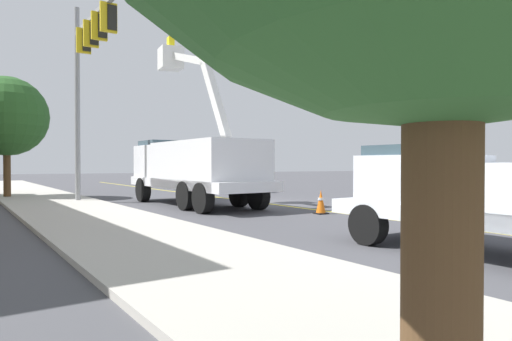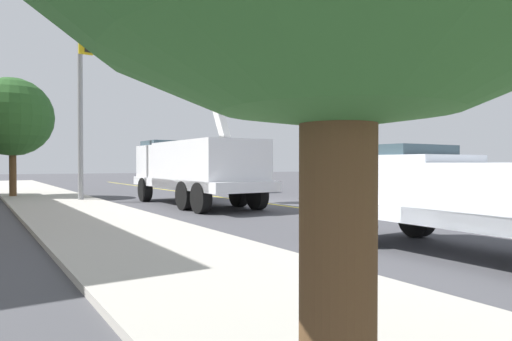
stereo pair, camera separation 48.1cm
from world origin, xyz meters
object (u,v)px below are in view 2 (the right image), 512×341
object	(u,v)px
traffic_cone_mid_rear	(193,188)
service_pickup_truck	(471,195)
passing_minivan	(231,175)
traffic_signal_mast	(90,62)
traffic_cone_mid_front	(319,202)
utility_bucket_truck	(194,165)

from	to	relation	value
traffic_cone_mid_rear	service_pickup_truck	bearing A→B (deg)	-178.73
passing_minivan	traffic_signal_mast	xyz separation A→B (m)	(-6.22, 8.48, 4.75)
traffic_cone_mid_front	passing_minivan	bearing A→B (deg)	-8.27
utility_bucket_truck	traffic_cone_mid_front	distance (m)	5.78
utility_bucket_truck	traffic_cone_mid_front	world-z (taller)	utility_bucket_truck
utility_bucket_truck	traffic_cone_mid_rear	world-z (taller)	utility_bucket_truck
utility_bucket_truck	service_pickup_truck	size ratio (longest dim) A/B	1.45
utility_bucket_truck	service_pickup_truck	xyz separation A→B (m)	(-11.73, -1.69, -0.49)
service_pickup_truck	traffic_signal_mast	distance (m)	15.02
traffic_cone_mid_front	traffic_cone_mid_rear	world-z (taller)	traffic_cone_mid_rear
utility_bucket_truck	traffic_cone_mid_front	size ratio (longest dim) A/B	10.56
traffic_cone_mid_rear	traffic_signal_mast	world-z (taller)	traffic_signal_mast
service_pickup_truck	traffic_signal_mast	xyz separation A→B (m)	(13.19, 5.52, 4.60)
traffic_signal_mast	passing_minivan	bearing A→B (deg)	-53.76
traffic_cone_mid_rear	passing_minivan	bearing A→B (deg)	-47.12
utility_bucket_truck	traffic_cone_mid_front	xyz separation A→B (m)	(-4.90, -2.82, -1.22)
passing_minivan	traffic_cone_mid_rear	world-z (taller)	passing_minivan
utility_bucket_truck	passing_minivan	world-z (taller)	utility_bucket_truck
traffic_cone_mid_front	traffic_signal_mast	xyz separation A→B (m)	(6.36, 6.66, 5.32)
passing_minivan	service_pickup_truck	bearing A→B (deg)	171.33
passing_minivan	traffic_cone_mid_front	xyz separation A→B (m)	(-12.58, 1.83, -0.58)
utility_bucket_truck	service_pickup_truck	world-z (taller)	utility_bucket_truck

